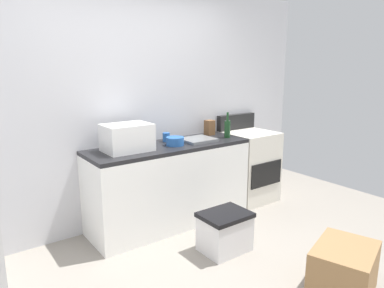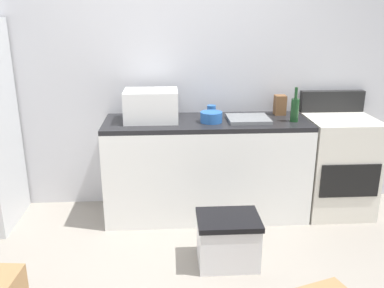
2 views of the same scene
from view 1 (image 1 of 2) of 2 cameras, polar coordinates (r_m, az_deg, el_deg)
The scene contains 12 objects.
ground_plane at distance 3.10m, azimuth 4.43°, elevation -21.53°, with size 6.00×6.00×0.00m, color gray.
wall_back at distance 3.89m, azimuth -10.33°, elevation 5.99°, with size 5.00×0.10×2.60m, color silver.
kitchen_counter at distance 3.92m, azimuth -3.61°, elevation -6.53°, with size 1.80×0.60×0.90m.
stove_oven at distance 4.66m, azimuth 9.09°, elevation -3.34°, with size 0.60×0.61×1.10m.
microwave at distance 3.55m, azimuth -10.43°, elevation 1.04°, with size 0.46×0.34×0.27m, color white.
sink_basin at distance 3.98m, azimuth 0.96°, elevation 0.71°, with size 0.36×0.32×0.03m, color slate.
wine_bottle at distance 4.16m, azimuth 5.72°, elevation 2.52°, with size 0.07×0.07×0.30m.
coffee_mug at distance 3.94m, azimuth -4.18°, elevation 1.10°, with size 0.08×0.08×0.10m, color #2659A5.
knife_block at distance 4.32m, azimuth 2.85°, elevation 2.67°, with size 0.10×0.10×0.18m, color brown.
mixing_bowl at distance 3.76m, azimuth -2.74°, elevation 0.45°, with size 0.19×0.19×0.09m, color #2659A5.
cardboard_box_large at distance 3.11m, azimuth 23.24°, elevation -18.25°, with size 0.55×0.42×0.39m, color olive.
storage_bin at distance 3.47m, azimuth 5.30°, elevation -13.85°, with size 0.46×0.36×0.38m.
Camera 1 is at (-1.69, -1.93, 1.74)m, focal length 33.07 mm.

